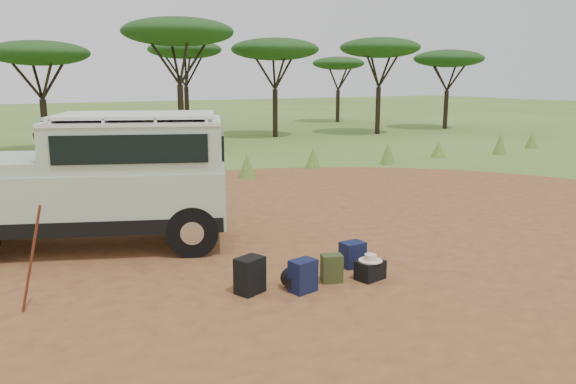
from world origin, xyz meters
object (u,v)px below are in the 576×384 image
backpack_olive (332,268)px  walking_staff (31,260)px  safari_vehicle (101,183)px  backpack_navy (303,276)px  backpack_black (250,275)px  hard_case (370,270)px  duffel_navy (353,254)px

backpack_olive → walking_staff: bearing=-174.4°
safari_vehicle → backpack_navy: (2.15, -4.04, -0.99)m
backpack_black → hard_case: bearing=-33.4°
backpack_black → safari_vehicle: bearing=90.0°
backpack_olive → duffel_navy: size_ratio=1.03×
safari_vehicle → backpack_black: bearing=-47.1°
safari_vehicle → backpack_olive: (2.78, -3.90, -1.02)m
walking_staff → duffel_navy: (5.05, -0.62, -0.55)m
safari_vehicle → backpack_olive: size_ratio=12.30×
backpack_navy → safari_vehicle: bearing=106.3°
backpack_navy → hard_case: size_ratio=1.14×
backpack_black → duffel_navy: (2.10, 0.23, -0.06)m
backpack_navy → backpack_olive: backpack_navy is taller
duffel_navy → backpack_navy: bearing=-158.9°
walking_staff → backpack_black: (2.95, -0.84, -0.49)m
backpack_navy → hard_case: (1.24, -0.08, -0.10)m
safari_vehicle → walking_staff: bearing=-96.5°
safari_vehicle → duffel_navy: safari_vehicle is taller
backpack_navy → backpack_olive: 0.64m
backpack_navy → duffel_navy: bearing=11.3°
backpack_olive → duffel_navy: (0.73, 0.44, -0.01)m
duffel_navy → walking_staff: bearing=171.1°
backpack_olive → duffel_navy: 0.86m
walking_staff → duffel_navy: bearing=-71.6°
backpack_olive → backpack_black: bearing=-169.6°
safari_vehicle → hard_case: bearing=-28.7°
backpack_olive → hard_case: bearing=-0.2°
backpack_black → backpack_navy: size_ratio=1.11×
duffel_navy → safari_vehicle: bearing=133.5°
safari_vehicle → hard_case: size_ratio=12.54×
hard_case → backpack_navy: bearing=165.4°
backpack_olive → duffel_navy: bearing=50.4°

